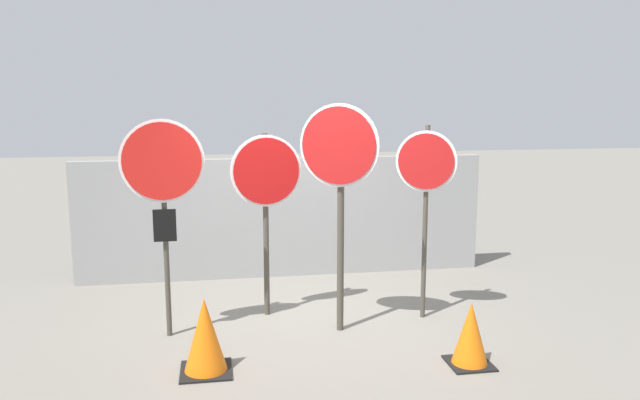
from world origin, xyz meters
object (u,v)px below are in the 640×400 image
(stop_sign_2, at_px, (339,168))
(traffic_cone_0, at_px, (470,334))
(stop_sign_0, at_px, (163,176))
(stop_sign_1, at_px, (266,184))
(stop_sign_3, at_px, (426,177))
(traffic_cone_1, at_px, (205,336))

(stop_sign_2, bearing_deg, traffic_cone_0, -13.48)
(stop_sign_0, distance_m, traffic_cone_0, 3.42)
(stop_sign_1, xyz_separation_m, stop_sign_3, (1.74, -0.38, 0.09))
(stop_sign_1, bearing_deg, traffic_cone_1, -123.69)
(traffic_cone_0, relative_size, traffic_cone_1, 0.87)
(stop_sign_2, relative_size, stop_sign_3, 1.11)
(stop_sign_2, height_order, stop_sign_3, stop_sign_2)
(stop_sign_3, distance_m, traffic_cone_1, 2.94)
(stop_sign_3, bearing_deg, traffic_cone_1, -130.39)
(stop_sign_2, distance_m, traffic_cone_0, 2.10)
(stop_sign_1, xyz_separation_m, stop_sign_2, (0.72, -0.61, 0.23))
(stop_sign_0, height_order, traffic_cone_1, stop_sign_0)
(stop_sign_0, xyz_separation_m, stop_sign_3, (2.83, 0.10, -0.08))
(stop_sign_3, bearing_deg, traffic_cone_0, -61.03)
(stop_sign_0, distance_m, stop_sign_2, 1.81)
(stop_sign_0, height_order, stop_sign_1, stop_sign_0)
(stop_sign_0, distance_m, stop_sign_3, 2.84)
(stop_sign_2, distance_m, traffic_cone_1, 2.16)
(stop_sign_0, xyz_separation_m, stop_sign_2, (1.81, -0.13, 0.06))
(stop_sign_1, height_order, traffic_cone_0, stop_sign_1)
(stop_sign_2, height_order, traffic_cone_0, stop_sign_2)
(stop_sign_3, bearing_deg, stop_sign_2, -140.16)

